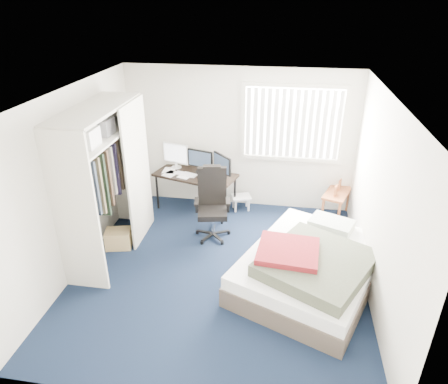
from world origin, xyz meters
TOP-DOWN VIEW (x-y plane):
  - ground at (0.00, 0.00)m, footprint 4.20×4.20m
  - room_shell at (0.00, 0.00)m, footprint 4.20×4.20m
  - window_assembly at (0.90, 2.04)m, footprint 1.72×0.09m
  - closet at (-1.67, 0.27)m, footprint 0.64×1.84m
  - desk at (-0.71, 1.75)m, footprint 1.54×1.02m
  - office_chair at (-0.27, 0.94)m, footprint 0.64×0.64m
  - footstool at (0.09, 1.85)m, footprint 0.40×0.35m
  - nightstand at (1.75, 1.85)m, footprint 0.58×0.80m
  - bed at (1.25, -0.09)m, footprint 2.27×2.55m
  - pine_box at (-1.65, 0.36)m, footprint 0.44×0.37m

SIDE VIEW (x-z plane):
  - ground at x=0.00m, z-range 0.00..0.00m
  - pine_box at x=-1.65m, z-range 0.00..0.29m
  - footstool at x=0.09m, z-range 0.07..0.34m
  - bed at x=1.25m, z-range -0.05..0.64m
  - nightstand at x=1.75m, z-range 0.09..0.77m
  - office_chair at x=-0.27m, z-range -0.14..1.03m
  - desk at x=-0.71m, z-range 0.16..1.31m
  - closet at x=-1.67m, z-range 0.24..2.46m
  - room_shell at x=0.00m, z-range -0.59..3.61m
  - window_assembly at x=0.90m, z-range 0.94..2.26m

